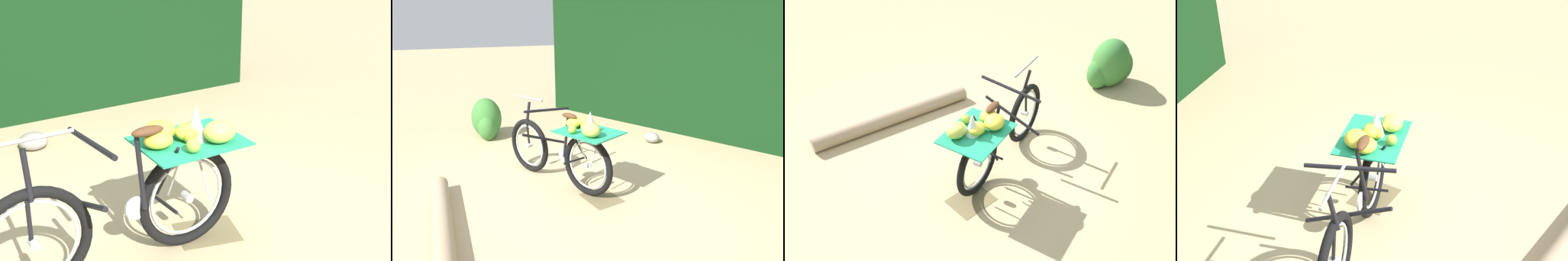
{
  "view_description": "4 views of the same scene",
  "coord_description": "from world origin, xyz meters",
  "views": [
    {
      "loc": [
        -0.66,
        -3.06,
        2.21
      ],
      "look_at": [
        0.3,
        0.18,
        0.81
      ],
      "focal_mm": 50.59,
      "sensor_mm": 36.0,
      "label": 1
    },
    {
      "loc": [
        3.29,
        -1.88,
        1.9
      ],
      "look_at": [
        0.2,
        0.13,
        0.78
      ],
      "focal_mm": 31.5,
      "sensor_mm": 36.0,
      "label": 2
    },
    {
      "loc": [
        2.54,
        2.66,
        3.48
      ],
      "look_at": [
        0.16,
        0.08,
        0.75
      ],
      "focal_mm": 41.22,
      "sensor_mm": 36.0,
      "label": 3
    },
    {
      "loc": [
        -3.13,
        -1.87,
        3.25
      ],
      "look_at": [
        0.36,
        0.19,
        0.75
      ],
      "focal_mm": 49.95,
      "sensor_mm": 36.0,
      "label": 4
    }
  ],
  "objects": [
    {
      "name": "ground_plane",
      "position": [
        0.0,
        0.0,
        0.0
      ],
      "size": [
        60.0,
        60.0,
        0.0
      ],
      "primitive_type": "plane",
      "color": "tan"
    },
    {
      "name": "bicycle",
      "position": [
        -0.15,
        0.0,
        0.51
      ],
      "size": [
        1.79,
        0.89,
        1.03
      ],
      "rotation": [
        0.0,
        0.0,
        -2.87
      ],
      "color": "black",
      "rests_on": "ground_plane"
    },
    {
      "name": "path_stone",
      "position": [
        -0.77,
        2.07,
        0.09
      ],
      "size": [
        0.28,
        0.23,
        0.17
      ],
      "primitive_type": "ellipsoid",
      "color": "gray",
      "rests_on": "ground_plane"
    },
    {
      "name": "leaf_litter_patch",
      "position": [
        0.39,
        0.19,
        0.0
      ],
      "size": [
        0.44,
        0.36,
        0.01
      ],
      "primitive_type": "cube",
      "color": "olive",
      "rests_on": "ground_plane"
    }
  ]
}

